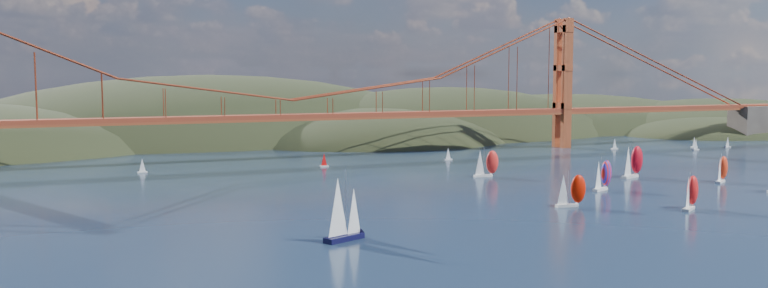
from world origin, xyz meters
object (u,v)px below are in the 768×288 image
Objects in this scene: racer_1 at (690,192)px; racer_0 at (570,190)px; sloop_navy at (343,210)px; racer_4 at (721,169)px; racer_5 at (486,163)px; racer_rwb at (602,174)px; racer_3 at (632,161)px.

racer_0 is at bearing 118.55° from racer_1.
racer_0 is (62.22, 13.49, -1.89)m from sloop_navy.
racer_1 reaches higher than racer_0.
racer_5 reaches higher than racer_4.
racer_5 is at bearing 91.76° from racer_rwb.
racer_3 is 1.27× the size of racer_4.
racer_1 is at bearing -135.38° from racer_3.
racer_3 is at bearing 104.24° from racer_4.
racer_5 is at bearing 118.73° from racer_4.
racer_3 is 1.18× the size of racer_rwb.
racer_1 is 0.97× the size of racer_rwb.
sloop_navy is 130.97m from racer_4.
racer_5 reaches higher than racer_1.
sloop_navy is 1.48× the size of racer_rwb.
racer_3 is (110.70, 47.89, -0.86)m from sloop_navy.
racer_rwb is at bearing -3.83° from sloop_navy.
racer_5 is (-40.42, 18.66, -0.81)m from racer_3.
racer_0 is 1.01× the size of racer_4.
racer_0 is at bearing -165.16° from racer_rwb.
racer_4 is (127.56, 29.62, -1.94)m from sloop_navy.
racer_5 is (-57.28, 36.93, 0.28)m from racer_4.
sloop_navy is 1.56× the size of racer_0.
racer_5 reaches higher than racer_0.
racer_3 reaches higher than racer_4.
racer_3 reaches higher than racer_5.
sloop_navy is 1.25× the size of racer_3.
sloop_navy is 63.69m from racer_0.
racer_rwb is at bearing 45.37° from racer_0.
racer_0 is 27.25m from racer_1.
sloop_navy is 1.53× the size of racer_1.
racer_3 is at bearing -19.62° from racer_5.
sloop_navy is at bearing 148.99° from racer_1.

